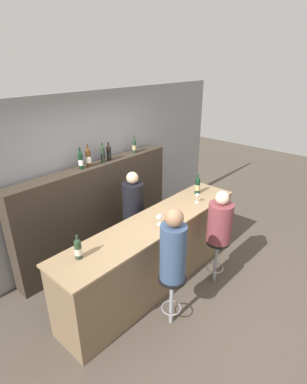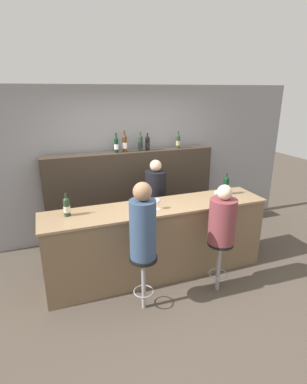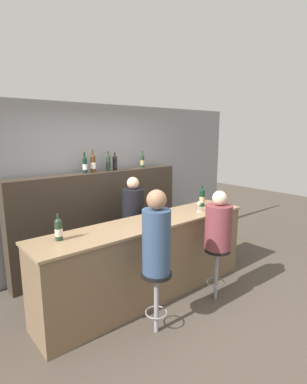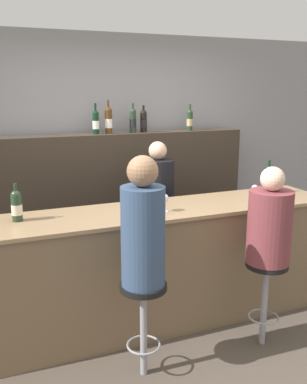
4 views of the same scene
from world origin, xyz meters
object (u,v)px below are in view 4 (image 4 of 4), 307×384
(wine_bottle_counter_0, at_px, (17,205))
(wine_bottle_counter_1, at_px, (268,180))
(guest_seated_left, at_px, (143,229))
(wine_glass_0, at_px, (164,199))
(wine_bottle_backbar_0, at_px, (96,122))
(wine_bottle_backbar_2, at_px, (133,120))
(wine_bottle_backbar_1, at_px, (109,120))
(wine_glass_1, at_px, (255,189))
(bar_stool_left, at_px, (143,306))
(wine_bottle_backbar_3, at_px, (144,121))
(guest_seated_right, at_px, (270,223))
(bar_stool_right, at_px, (266,282))
(bartender, at_px, (158,222))
(wine_bottle_backbar_4, at_px, (190,120))

(wine_bottle_counter_0, bearing_deg, wine_bottle_counter_1, 0.00)
(guest_seated_left, bearing_deg, wine_glass_0, 54.13)
(wine_bottle_backbar_0, relative_size, wine_bottle_backbar_2, 1.02)
(wine_bottle_counter_0, relative_size, wine_glass_0, 1.95)
(wine_bottle_backbar_1, bearing_deg, wine_bottle_backbar_2, 0.00)
(wine_bottle_counter_0, bearing_deg, wine_bottle_backbar_2, 40.68)
(wine_bottle_counter_1, bearing_deg, wine_bottle_backbar_2, 129.51)
(wine_bottle_backbar_0, xyz_separation_m, wine_glass_1, (1.08, -1.33, -0.53))
(bar_stool_left, bearing_deg, wine_glass_0, 54.13)
(wine_bottle_backbar_3, xyz_separation_m, guest_seated_right, (0.31, -1.86, -0.65))
(wine_glass_0, bearing_deg, guest_seated_right, -39.59)
(bar_stool_left, xyz_separation_m, bar_stool_right, (1.03, 0.00, 0.00))
(bar_stool_left, xyz_separation_m, guest_seated_right, (1.03, -0.00, 0.48))
(wine_glass_0, relative_size, guest_seated_left, 0.17)
(guest_seated_right, distance_m, bartender, 1.37)
(wine_bottle_counter_1, relative_size, wine_glass_0, 2.19)
(wine_glass_1, distance_m, bar_stool_left, 1.50)
(guest_seated_right, xyz_separation_m, bartender, (-0.39, 1.27, -0.32))
(bar_stool_left, height_order, guest_seated_right, guest_seated_right)
(wine_bottle_backbar_0, xyz_separation_m, guest_seated_right, (0.85, -1.86, -0.66))
(bartender, bearing_deg, wine_bottle_counter_1, -31.51)
(wine_bottle_backbar_0, relative_size, guest_seated_left, 0.36)
(wine_bottle_counter_1, bearing_deg, wine_bottle_counter_0, -180.00)
(wine_bottle_backbar_3, xyz_separation_m, guest_seated_left, (-0.71, -1.86, -0.57))
(wine_bottle_backbar_4, relative_size, wine_glass_1, 1.95)
(bartender, bearing_deg, wine_glass_0, -108.72)
(wine_bottle_backbar_3, bearing_deg, wine_glass_0, -103.88)
(wine_bottle_backbar_0, bearing_deg, guest_seated_left, -95.53)
(bar_stool_right, bearing_deg, wine_bottle_backbar_3, 99.57)
(wine_bottle_backbar_0, distance_m, guest_seated_left, 1.96)
(wine_bottle_backbar_0, xyz_separation_m, wine_bottle_backbar_1, (0.14, 0.00, 0.01))
(wine_bottle_backbar_3, height_order, bartender, wine_bottle_backbar_3)
(wine_bottle_backbar_2, distance_m, bar_stool_left, 2.27)
(wine_bottle_counter_1, xyz_separation_m, guest_seated_left, (-1.54, -0.72, -0.07))
(wine_bottle_backbar_2, bearing_deg, bartender, -85.78)
(wine_bottle_backbar_1, relative_size, bar_stool_left, 0.49)
(wine_bottle_backbar_3, xyz_separation_m, bar_stool_right, (0.31, -1.86, -1.13))
(wine_bottle_backbar_3, height_order, guest_seated_left, wine_bottle_backbar_3)
(wine_bottle_backbar_4, distance_m, guest_seated_left, 2.33)
(wine_bottle_backbar_0, height_order, wine_bottle_backbar_1, wine_bottle_backbar_1)
(wine_bottle_backbar_2, height_order, wine_bottle_backbar_4, wine_bottle_backbar_2)
(wine_bottle_backbar_0, xyz_separation_m, wine_bottle_backbar_2, (0.41, 0.00, 0.00))
(wine_bottle_counter_1, relative_size, bar_stool_left, 0.46)
(wine_bottle_backbar_3, height_order, wine_bottle_backbar_4, wine_bottle_backbar_4)
(wine_bottle_backbar_3, distance_m, wine_glass_0, 1.47)
(wine_bottle_counter_0, distance_m, wine_bottle_backbar_0, 1.56)
(wine_bottle_backbar_3, height_order, wine_glass_0, wine_bottle_backbar_3)
(wine_bottle_backbar_3, distance_m, bar_stool_left, 2.30)
(wine_glass_0, bearing_deg, wine_glass_1, 0.00)
(wine_bottle_backbar_1, bearing_deg, bar_stool_right, -69.18)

